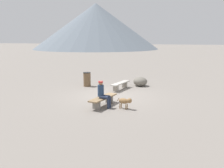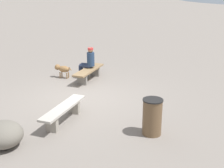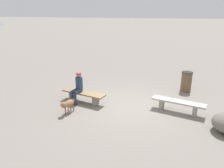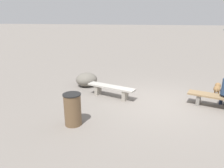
{
  "view_description": "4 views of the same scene",
  "coord_description": "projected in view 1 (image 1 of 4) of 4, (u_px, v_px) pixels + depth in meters",
  "views": [
    {
      "loc": [
        11.88,
        3.45,
        3.12
      ],
      "look_at": [
        -1.27,
        -0.32,
        0.42
      ],
      "focal_mm": 37.64,
      "sensor_mm": 36.0,
      "label": 1
    },
    {
      "loc": [
        -8.99,
        -2.22,
        3.58
      ],
      "look_at": [
        0.15,
        -0.97,
        0.47
      ],
      "focal_mm": 49.0,
      "sensor_mm": 36.0,
      "label": 2
    },
    {
      "loc": [
        -1.36,
        7.5,
        3.52
      ],
      "look_at": [
        0.94,
        -0.71,
        0.58
      ],
      "focal_mm": 34.01,
      "sensor_mm": 36.0,
      "label": 3
    },
    {
      "loc": [
        0.41,
        -6.91,
        2.84
      ],
      "look_at": [
        -1.6,
        -0.37,
        0.67
      ],
      "focal_mm": 32.94,
      "sensor_mm": 36.0,
      "label": 4
    }
  ],
  "objects": [
    {
      "name": "seated_person",
      "position": [
        103.0,
        93.0,
        10.57
      ],
      "size": [
        0.38,
        0.63,
        1.22
      ],
      "rotation": [
        0.0,
        0.0,
        -0.19
      ],
      "color": "navy",
      "rests_on": "ground"
    },
    {
      "name": "distant_peak_1",
      "position": [
        96.0,
        26.0,
        67.27
      ],
      "size": [
        35.56,
        35.56,
        12.75
      ],
      "primitive_type": "cone",
      "color": "slate",
      "rests_on": "ground"
    },
    {
      "name": "boulder",
      "position": [
        140.0,
        81.0,
        15.43
      ],
      "size": [
        1.29,
        1.29,
        0.59
      ],
      "primitive_type": "ellipsoid",
      "rotation": [
        0.0,
        0.0,
        0.84
      ],
      "color": "#6B665B",
      "rests_on": "ground"
    },
    {
      "name": "bench_left",
      "position": [
        120.0,
        84.0,
        14.34
      ],
      "size": [
        1.93,
        0.79,
        0.44
      ],
      "rotation": [
        0.0,
        0.0,
        -0.23
      ],
      "color": "gray",
      "rests_on": "ground"
    },
    {
      "name": "dog",
      "position": [
        125.0,
        101.0,
        10.41
      ],
      "size": [
        0.35,
        0.71,
        0.52
      ],
      "rotation": [
        0.0,
        0.0,
        1.34
      ],
      "color": "olive",
      "rests_on": "ground"
    },
    {
      "name": "trash_bin",
      "position": [
        87.0,
        79.0,
        15.3
      ],
      "size": [
        0.5,
        0.5,
        0.91
      ],
      "color": "brown",
      "rests_on": "ground"
    },
    {
      "name": "ground",
      "position": [
        111.0,
        97.0,
        12.75
      ],
      "size": [
        210.0,
        210.0,
        0.06
      ],
      "primitive_type": "cube",
      "color": "gray"
    },
    {
      "name": "bench_right",
      "position": [
        103.0,
        99.0,
        10.86
      ],
      "size": [
        1.92,
        0.86,
        0.43
      ],
      "rotation": [
        0.0,
        0.0,
        -0.23
      ],
      "color": "gray",
      "rests_on": "ground"
    }
  ]
}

